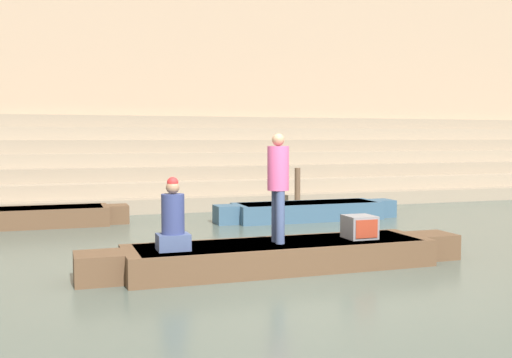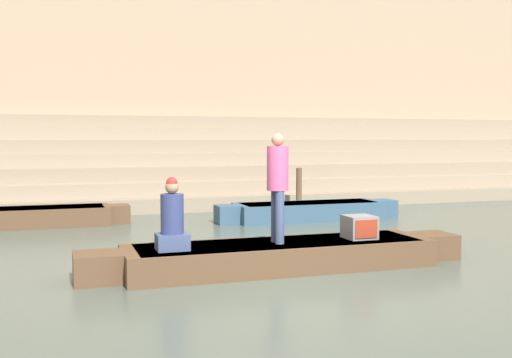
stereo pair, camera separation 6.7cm
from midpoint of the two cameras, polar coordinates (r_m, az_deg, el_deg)
name	(u,v)px [view 1 (the left image)]	position (r m, az deg, el deg)	size (l,w,h in m)	color
ground_plane	(289,285)	(8.36, 2.95, -10.05)	(120.00, 120.00, 0.00)	#47544C
ghat_steps	(157,171)	(18.93, -9.52, 0.72)	(36.00, 4.41, 2.75)	gray
back_wall	(145,63)	(21.20, -10.58, 10.78)	(34.20, 1.28, 9.21)	tan
rowboat_main	(281,255)	(9.31, 2.16, -7.21)	(6.13, 1.34, 0.42)	brown
person_standing	(278,180)	(9.10, 1.91, -0.09)	(0.33, 0.33, 1.67)	#3D4C75
person_rowing	(173,221)	(8.64, -8.14, -3.97)	(0.46, 0.36, 1.05)	#3D4C75
tv_set	(360,227)	(9.73, 9.65, -4.52)	(0.46, 0.47, 0.37)	slate
moored_boat_shore	(307,211)	(14.84, 4.80, -3.01)	(4.69, 1.10, 0.44)	#33516B
moored_boat_distant	(33,217)	(14.58, -20.63, -3.37)	(4.28, 1.10, 0.44)	brown
mooring_post	(297,190)	(16.45, 3.85, -1.03)	(0.16, 0.16, 1.21)	brown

